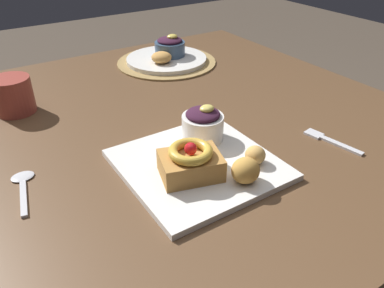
{
  "coord_description": "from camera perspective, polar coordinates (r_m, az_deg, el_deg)",
  "views": [
    {
      "loc": [
        -0.31,
        -0.66,
        1.13
      ],
      "look_at": [
        0.01,
        -0.17,
        0.77
      ],
      "focal_mm": 35.45,
      "sensor_mm": 36.0,
      "label": 1
    }
  ],
  "objects": [
    {
      "name": "dining_table",
      "position": [
        0.89,
        -6.39,
        -2.46
      ],
      "size": [
        1.2,
        1.07,
        0.73
      ],
      "color": "brown",
      "rests_on": "ground_plane"
    },
    {
      "name": "woven_placemat",
      "position": [
        1.2,
        -3.83,
        12.22
      ],
      "size": [
        0.3,
        0.3,
        0.0
      ],
      "primitive_type": "cylinder",
      "color": "#997A47",
      "rests_on": "dining_table"
    },
    {
      "name": "front_plate",
      "position": [
        0.69,
        0.9,
        -3.12
      ],
      "size": [
        0.27,
        0.27,
        0.01
      ],
      "primitive_type": "cube",
      "color": "white",
      "rests_on": "dining_table"
    },
    {
      "name": "cake_slice",
      "position": [
        0.64,
        -0.2,
        -2.71
      ],
      "size": [
        0.12,
        0.1,
        0.06
      ],
      "rotation": [
        0.0,
        0.0,
        -0.28
      ],
      "color": "#B77F3D",
      "rests_on": "front_plate"
    },
    {
      "name": "berry_ramekin",
      "position": [
        0.75,
        1.64,
        2.98
      ],
      "size": [
        0.08,
        0.08,
        0.07
      ],
      "color": "white",
      "rests_on": "front_plate"
    },
    {
      "name": "fritter_front",
      "position": [
        0.69,
        9.49,
        -1.64
      ],
      "size": [
        0.04,
        0.04,
        0.03
      ],
      "primitive_type": "ellipsoid",
      "color": "tan",
      "rests_on": "front_plate"
    },
    {
      "name": "fritter_middle",
      "position": [
        0.64,
        8.06,
        -3.95
      ],
      "size": [
        0.05,
        0.05,
        0.04
      ],
      "primitive_type": "ellipsoid",
      "color": "gold",
      "rests_on": "front_plate"
    },
    {
      "name": "back_plate",
      "position": [
        1.2,
        -3.84,
        12.61
      ],
      "size": [
        0.25,
        0.25,
        0.01
      ],
      "primitive_type": "cylinder",
      "color": "white",
      "rests_on": "woven_placemat"
    },
    {
      "name": "back_ramekin",
      "position": [
        1.2,
        -3.35,
        14.44
      ],
      "size": [
        0.09,
        0.09,
        0.07
      ],
      "color": "#3D5675",
      "rests_on": "back_plate"
    },
    {
      "name": "back_pastry",
      "position": [
        1.15,
        -4.61,
        12.87
      ],
      "size": [
        0.06,
        0.06,
        0.03
      ],
      "primitive_type": "ellipsoid",
      "color": "#C68E47",
      "rests_on": "back_plate"
    },
    {
      "name": "fork",
      "position": [
        0.82,
        19.87,
        0.55
      ],
      "size": [
        0.04,
        0.13,
        0.0
      ],
      "rotation": [
        0.0,
        0.0,
        1.74
      ],
      "color": "silver",
      "rests_on": "dining_table"
    },
    {
      "name": "spoon",
      "position": [
        0.71,
        -24.08,
        -5.7
      ],
      "size": [
        0.05,
        0.13,
        0.0
      ],
      "rotation": [
        0.0,
        0.0,
        1.38
      ],
      "color": "silver",
      "rests_on": "dining_table"
    },
    {
      "name": "coffee_mug",
      "position": [
        0.96,
        -25.34,
        6.64
      ],
      "size": [
        0.09,
        0.09,
        0.08
      ],
      "primitive_type": "cylinder",
      "color": "#993D33",
      "rests_on": "dining_table"
    }
  ]
}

